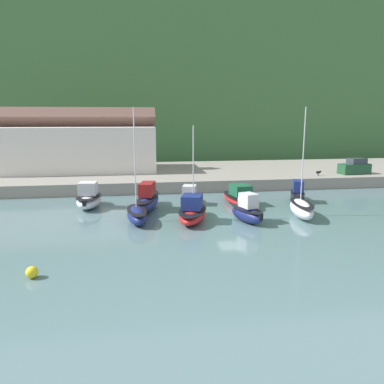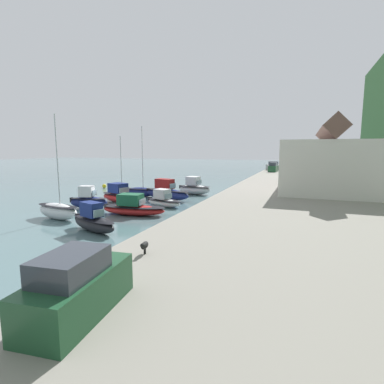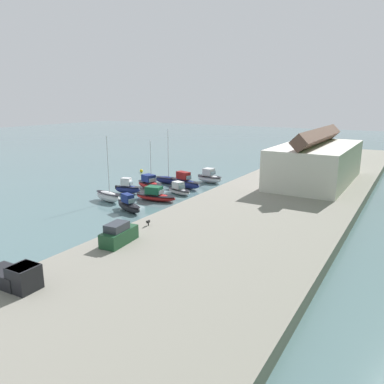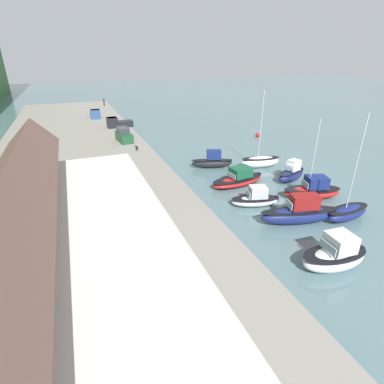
% 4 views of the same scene
% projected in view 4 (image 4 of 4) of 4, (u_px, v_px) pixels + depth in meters
% --- Properties ---
extents(ground_plane, '(320.00, 320.00, 0.00)m').
position_uv_depth(ground_plane, '(289.00, 185.00, 35.35)').
color(ground_plane, slate).
extents(quay_promenade, '(137.59, 21.46, 1.46)m').
position_uv_depth(quay_promenade, '(82.00, 215.00, 27.29)').
color(quay_promenade, gray).
rests_on(quay_promenade, ground_plane).
extents(harbor_clubhouse, '(24.08, 11.15, 9.15)m').
position_uv_depth(harbor_clubhouse, '(36.00, 353.00, 10.11)').
color(harbor_clubhouse, silver).
rests_on(harbor_clubhouse, quay_promenade).
extents(moored_boat_0, '(2.73, 5.24, 2.68)m').
position_uv_depth(moored_boat_0, '(335.00, 255.00, 21.37)').
color(moored_boat_0, silver).
rests_on(moored_boat_0, ground_plane).
extents(moored_boat_1, '(3.43, 7.43, 2.81)m').
position_uv_depth(moored_boat_1, '(299.00, 213.00, 26.98)').
color(moored_boat_1, navy).
rests_on(moored_boat_1, ground_plane).
extents(moored_boat_2, '(3.10, 5.19, 2.08)m').
position_uv_depth(moored_boat_2, '(256.00, 199.00, 30.29)').
color(moored_boat_2, silver).
rests_on(moored_boat_2, ground_plane).
extents(moored_boat_3, '(3.24, 7.06, 2.20)m').
position_uv_depth(moored_boat_3, '(238.00, 179.00, 34.98)').
color(moored_boat_3, red).
rests_on(moored_boat_3, ground_plane).
extents(moored_boat_4, '(3.21, 5.66, 2.44)m').
position_uv_depth(moored_boat_4, '(212.00, 161.00, 40.42)').
color(moored_boat_4, black).
rests_on(moored_boat_4, ground_plane).
extents(moored_boat_5, '(2.15, 5.05, 9.94)m').
position_uv_depth(moored_boat_5, '(347.00, 212.00, 27.68)').
color(moored_boat_5, navy).
rests_on(moored_boat_5, ground_plane).
extents(moored_boat_6, '(3.99, 6.57, 8.41)m').
position_uv_depth(moored_boat_6, '(313.00, 190.00, 31.84)').
color(moored_boat_6, red).
rests_on(moored_boat_6, ground_plane).
extents(moored_boat_7, '(2.78, 4.69, 2.62)m').
position_uv_depth(moored_boat_7, '(291.00, 173.00, 36.14)').
color(moored_boat_7, navy).
rests_on(moored_boat_7, ground_plane).
extents(moored_boat_8, '(2.62, 5.61, 10.02)m').
position_uv_depth(moored_boat_8, '(260.00, 161.00, 40.49)').
color(moored_boat_8, white).
rests_on(moored_boat_8, ground_plane).
extents(parked_car_1, '(4.37, 2.25, 2.16)m').
position_uv_depth(parked_car_1, '(124.00, 136.00, 47.20)').
color(parked_car_1, '#1E4C2D').
rests_on(parked_car_1, quay_promenade).
extents(pickup_truck_0, '(2.11, 4.78, 1.90)m').
position_uv_depth(pickup_truck_0, '(118.00, 123.00, 56.43)').
color(pickup_truck_0, black).
rests_on(pickup_truck_0, quay_promenade).
extents(pickup_truck_1, '(4.77, 2.09, 1.90)m').
position_uv_depth(pickup_truck_1, '(95.00, 114.00, 64.81)').
color(pickup_truck_1, '#2D4C84').
rests_on(pickup_truck_1, quay_promenade).
extents(person_on_quay, '(0.40, 0.40, 2.14)m').
position_uv_depth(person_on_quay, '(104.00, 102.00, 79.86)').
color(person_on_quay, '#232838').
rests_on(person_on_quay, quay_promenade).
extents(dog_on_quay, '(0.88, 0.45, 0.68)m').
position_uv_depth(dog_on_quay, '(137.00, 147.00, 42.84)').
color(dog_on_quay, black).
rests_on(dog_on_quay, quay_promenade).
extents(mooring_buoy_0, '(0.79, 0.79, 0.79)m').
position_uv_depth(mooring_buoy_0, '(258.00, 135.00, 55.74)').
color(mooring_buoy_0, red).
rests_on(mooring_buoy_0, ground_plane).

